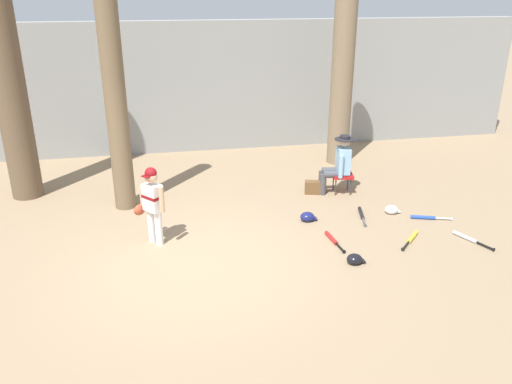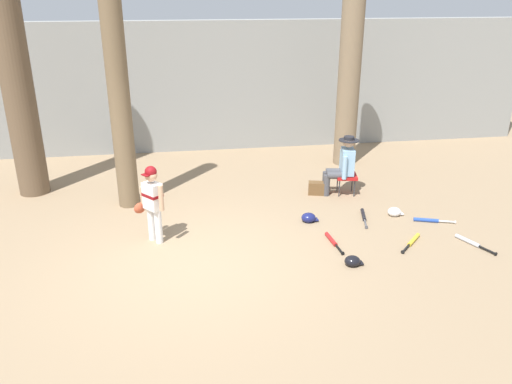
{
  "view_description": "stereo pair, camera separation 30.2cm",
  "coord_description": "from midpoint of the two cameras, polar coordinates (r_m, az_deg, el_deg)",
  "views": [
    {
      "loc": [
        -0.44,
        -6.81,
        3.91
      ],
      "look_at": [
        1.08,
        0.91,
        0.75
      ],
      "focal_mm": 35.98,
      "sensor_mm": 36.0,
      "label": 1
    },
    {
      "loc": [
        -0.14,
        -6.86,
        3.91
      ],
      "look_at": [
        1.08,
        0.91,
        0.75
      ],
      "focal_mm": 35.98,
      "sensor_mm": 36.0,
      "label": 2
    }
  ],
  "objects": [
    {
      "name": "ground_plane",
      "position": [
        7.88,
        -7.59,
        -8.07
      ],
      "size": [
        60.0,
        60.0,
        0.0
      ],
      "primitive_type": "plane",
      "color": "#937A5B"
    },
    {
      "name": "concrete_back_wall",
      "position": [
        13.04,
        -9.84,
        11.31
      ],
      "size": [
        18.0,
        0.36,
        3.17
      ],
      "primitive_type": "cube",
      "color": "gray",
      "rests_on": "ground"
    },
    {
      "name": "tree_near_player",
      "position": [
        9.53,
        -16.33,
        10.54
      ],
      "size": [
        0.55,
        0.55,
        4.89
      ],
      "color": "brown",
      "rests_on": "ground"
    },
    {
      "name": "tree_behind_spectator",
      "position": [
        12.03,
        8.73,
        10.98
      ],
      "size": [
        0.83,
        0.83,
        4.2
      ],
      "color": "#7F6B51",
      "rests_on": "ground"
    },
    {
      "name": "young_ballplayer",
      "position": [
        8.34,
        -12.51,
        -0.97
      ],
      "size": [
        0.54,
        0.48,
        1.31
      ],
      "color": "white",
      "rests_on": "ground"
    },
    {
      "name": "folding_stool",
      "position": [
        10.46,
        8.77,
        1.81
      ],
      "size": [
        0.46,
        0.46,
        0.41
      ],
      "color": "red",
      "rests_on": "ground"
    },
    {
      "name": "seated_spectator",
      "position": [
        10.35,
        8.31,
        3.24
      ],
      "size": [
        0.68,
        0.54,
        1.2
      ],
      "color": "#47474C",
      "rests_on": "ground"
    },
    {
      "name": "handbag_beside_stool",
      "position": [
        10.42,
        5.56,
        0.51
      ],
      "size": [
        0.38,
        0.26,
        0.26
      ],
      "primitive_type": "cube",
      "rotation": [
        0.0,
        0.0,
        -0.26
      ],
      "color": "brown",
      "rests_on": "ground"
    },
    {
      "name": "tree_far_left",
      "position": [
        10.74,
        -26.87,
        12.79
      ],
      "size": [
        0.98,
        0.98,
        6.29
      ],
      "color": "brown",
      "rests_on": "ground"
    },
    {
      "name": "bat_yellow_trainer",
      "position": [
        8.86,
        15.97,
        -4.97
      ],
      "size": [
        0.56,
        0.58,
        0.07
      ],
      "color": "yellow",
      "rests_on": "ground"
    },
    {
      "name": "bat_blue_youth",
      "position": [
        9.71,
        17.56,
        -2.73
      ],
      "size": [
        0.7,
        0.29,
        0.07
      ],
      "color": "#2347AD",
      "rests_on": "ground"
    },
    {
      "name": "bat_black_composite",
      "position": [
        9.55,
        10.77,
        -2.47
      ],
      "size": [
        0.25,
        0.75,
        0.07
      ],
      "color": "black",
      "rests_on": "ground"
    },
    {
      "name": "bat_aluminum_silver",
      "position": [
        9.16,
        21.66,
        -4.83
      ],
      "size": [
        0.34,
        0.73,
        0.07
      ],
      "color": "#B7BCC6",
      "rests_on": "ground"
    },
    {
      "name": "bat_red_barrel",
      "position": [
        8.56,
        7.53,
        -5.26
      ],
      "size": [
        0.12,
        0.72,
        0.07
      ],
      "color": "red",
      "rests_on": "ground"
    },
    {
      "name": "batting_helmet_white",
      "position": [
        9.77,
        13.98,
        -1.93
      ],
      "size": [
        0.29,
        0.22,
        0.17
      ],
      "color": "silver",
      "rests_on": "ground"
    },
    {
      "name": "batting_helmet_black",
      "position": [
        7.94,
        9.83,
        -7.39
      ],
      "size": [
        0.28,
        0.22,
        0.16
      ],
      "color": "black",
      "rests_on": "ground"
    },
    {
      "name": "batting_helmet_navy",
      "position": [
        9.21,
        4.81,
        -2.78
      ],
      "size": [
        0.3,
        0.23,
        0.18
      ],
      "color": "navy",
      "rests_on": "ground"
    }
  ]
}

